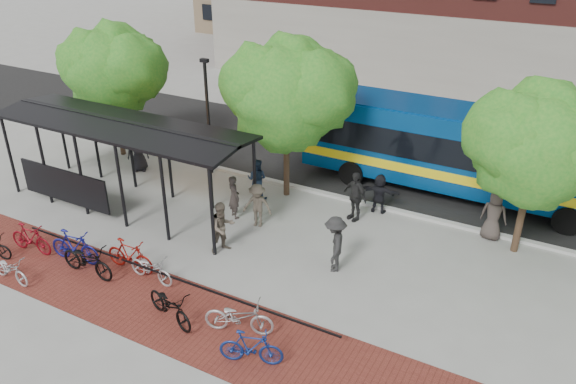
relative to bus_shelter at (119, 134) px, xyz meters
The scene contains 29 objects.
ground 8.68m from the bus_shelter, ahead, with size 160.00×160.00×0.00m, color #9E9E99.
asphalt_street 12.12m from the bus_shelter, 46.19° to the left, with size 160.00×8.00×0.01m, color black.
curb 9.74m from the bus_shelter, 28.84° to the left, with size 160.00×0.25×0.12m, color #B7B7B2.
brick_strip 8.19m from the bus_shelter, 36.40° to the right, with size 24.00×3.00×0.01m, color maroon.
bike_rack_rail 6.74m from the bus_shelter, 36.84° to the right, with size 12.00×0.05×0.95m, color black.
bus_shelter is the anchor object (origin of this frame).
tree_a 5.52m from the bus_shelter, 134.60° to the left, with size 4.90×4.00×6.18m.
tree_b 6.64m from the bus_shelter, 36.21° to the left, with size 5.15×4.20×6.47m.
tree_c 14.77m from the bus_shelter, 15.06° to the left, with size 4.66×3.80×5.92m.
lamp_post_left 4.24m from the bus_shelter, 74.47° to the left, with size 0.35×0.20×5.12m.
bus 13.54m from the bus_shelter, 32.81° to the left, with size 13.22×3.22×3.56m.
bike_1 4.92m from the bus_shelter, 96.50° to the right, with size 0.50×1.77×1.06m, color maroon.
bike_2 6.27m from the bus_shelter, 86.43° to the right, with size 0.59×1.69×0.89m, color #B9B9BC.
bike_3 4.79m from the bus_shelter, 71.64° to the right, with size 0.55×1.93×1.16m, color navy.
bike_4 5.43m from the bus_shelter, 62.25° to the right, with size 0.74×2.11×1.11m, color black.
bike_5 5.33m from the bus_shelter, 46.41° to the right, with size 0.52×1.85×1.11m, color maroon.
bike_6 6.11m from the bus_shelter, 39.90° to the right, with size 0.61×1.75×0.92m, color #BCBCBE.
bike_8 8.11m from the bus_shelter, 38.56° to the right, with size 0.70×2.00×1.05m, color black.
bike_10 9.44m from the bus_shelter, 28.08° to the right, with size 0.69×1.98×1.04m, color #AAA9AC.
bike_11 10.64m from the bus_shelter, 29.89° to the right, with size 0.48×1.71×1.03m, color navy.
pedestrian_0 3.88m from the bus_shelter, 124.31° to the left, with size 0.94×0.61×1.91m, color black.
pedestrian_1 4.94m from the bus_shelter, 15.10° to the left, with size 0.63×0.41×1.72m, color #38302D.
pedestrian_2 5.58m from the bus_shelter, 34.48° to the left, with size 0.83×0.65×1.71m, color #1E2E46.
pedestrian_3 5.92m from the bus_shelter, 10.53° to the left, with size 1.10×0.63×1.71m, color brown.
pedestrian_4 9.20m from the bus_shelter, 20.86° to the left, with size 1.15×0.48×1.96m, color black.
pedestrian_5 10.16m from the bus_shelter, 24.89° to the left, with size 1.47×0.47×1.59m, color black.
pedestrian_6 14.04m from the bus_shelter, 17.74° to the left, with size 0.93×0.61×1.90m, color #433A36.
pedestrian_8 5.76m from the bus_shelter, 10.97° to the right, with size 0.90×0.70×1.85m, color brown.
pedestrian_9 9.32m from the bus_shelter, ahead, with size 1.25×0.72×1.93m, color #262626.
Camera 1 is at (6.95, -14.91, 10.62)m, focal length 35.00 mm.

